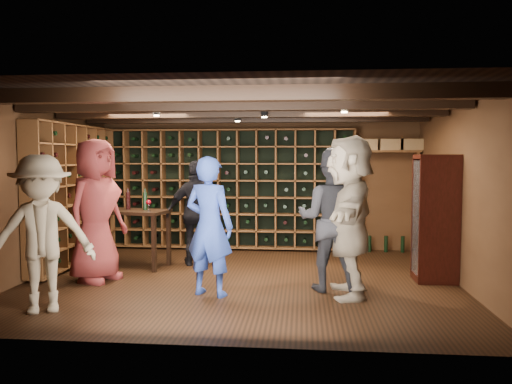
# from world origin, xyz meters

# --- Properties ---
(ground) EXTENTS (6.00, 6.00, 0.00)m
(ground) POSITION_xyz_m (0.00, 0.00, 0.00)
(ground) COLOR black
(ground) RESTS_ON ground
(room_shell) EXTENTS (6.00, 6.00, 6.00)m
(room_shell) POSITION_xyz_m (0.00, 0.05, 2.42)
(room_shell) COLOR #4E301A
(room_shell) RESTS_ON ground
(wine_rack_back) EXTENTS (4.65, 0.30, 2.20)m
(wine_rack_back) POSITION_xyz_m (-0.52, 2.33, 1.15)
(wine_rack_back) COLOR brown
(wine_rack_back) RESTS_ON ground
(wine_rack_left) EXTENTS (0.30, 2.65, 2.20)m
(wine_rack_left) POSITION_xyz_m (-2.83, 0.82, 1.15)
(wine_rack_left) COLOR brown
(wine_rack_left) RESTS_ON ground
(crate_shelf) EXTENTS (1.20, 0.32, 2.07)m
(crate_shelf) POSITION_xyz_m (2.41, 2.32, 1.57)
(crate_shelf) COLOR brown
(crate_shelf) RESTS_ON ground
(display_cabinet) EXTENTS (0.55, 0.50, 1.75)m
(display_cabinet) POSITION_xyz_m (2.71, 0.20, 0.86)
(display_cabinet) COLOR black
(display_cabinet) RESTS_ON ground
(man_blue_shirt) EXTENTS (0.74, 0.60, 1.76)m
(man_blue_shirt) POSITION_xyz_m (-0.30, -0.81, 0.88)
(man_blue_shirt) COLOR navy
(man_blue_shirt) RESTS_ON ground
(man_grey_suit) EXTENTS (1.04, 0.89, 1.87)m
(man_grey_suit) POSITION_xyz_m (1.24, -0.42, 0.93)
(man_grey_suit) COLOR black
(man_grey_suit) RESTS_ON ground
(guest_red_floral) EXTENTS (0.92, 1.13, 2.00)m
(guest_red_floral) POSITION_xyz_m (-2.02, -0.22, 1.00)
(guest_red_floral) COLOR maroon
(guest_red_floral) RESTS_ON ground
(guest_woman_black) EXTENTS (1.07, 0.68, 1.69)m
(guest_woman_black) POSITION_xyz_m (-0.83, 0.94, 0.85)
(guest_woman_black) COLOR black
(guest_woman_black) RESTS_ON ground
(guest_khaki) EXTENTS (1.31, 1.07, 1.77)m
(guest_khaki) POSITION_xyz_m (-2.05, -1.65, 0.89)
(guest_khaki) COLOR gray
(guest_khaki) RESTS_ON ground
(guest_beige) EXTENTS (0.62, 1.88, 2.02)m
(guest_beige) POSITION_xyz_m (1.45, -0.64, 1.01)
(guest_beige) COLOR gray
(guest_beige) RESTS_ON ground
(tasting_table) EXTENTS (1.30, 0.81, 1.19)m
(tasting_table) POSITION_xyz_m (-1.87, 0.70, 0.80)
(tasting_table) COLOR black
(tasting_table) RESTS_ON ground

